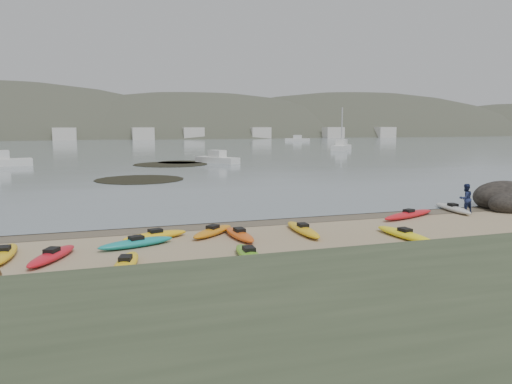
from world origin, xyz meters
name	(u,v)px	position (x,y,z in m)	size (l,w,h in m)	color
ground	(256,221)	(0.00, 0.00, 0.00)	(600.00, 600.00, 0.00)	tan
wet_sand	(258,222)	(0.00, -0.30, 0.00)	(60.00, 60.00, 0.00)	brown
water	(104,133)	(0.00, 300.00, 0.01)	(1200.00, 1200.00, 0.00)	slate
kayaks	(257,235)	(-1.22, -3.84, 0.17)	(23.72, 9.41, 0.34)	red
person_east	(466,199)	(11.81, -1.51, 0.83)	(0.80, 0.63, 1.65)	#1B254F
kelp_mats	(165,168)	(-0.12, 32.77, 0.03)	(13.99, 26.41, 0.04)	black
moored_boats	(119,148)	(-2.79, 75.53, 0.56)	(105.63, 80.54, 1.31)	silver
far_hills	(204,172)	(39.38, 193.97, -15.93)	(550.00, 135.00, 80.00)	#384235
far_town	(135,134)	(6.00, 145.00, 2.00)	(199.00, 5.00, 4.00)	beige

